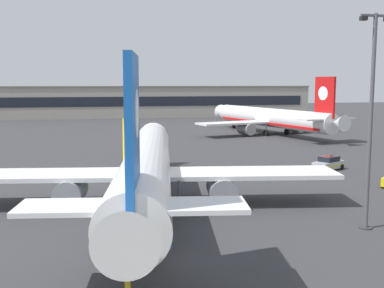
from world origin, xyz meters
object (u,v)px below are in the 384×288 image
apron_lamp_post (371,119)px  service_car_third (328,164)px  airliner_background (271,118)px  safety_cone_by_nose_gear (141,171)px  airliner_foreground (147,167)px

apron_lamp_post → service_car_third: 24.08m
airliner_background → service_car_third: size_ratio=8.74×
service_car_third → safety_cone_by_nose_gear: 22.11m
airliner_foreground → service_car_third: airliner_foreground is taller
airliner_background → service_car_third: bearing=-101.9°
airliner_foreground → airliner_background: airliner_foreground is taller
airliner_background → apron_lamp_post: size_ratio=2.67×
airliner_foreground → service_car_third: bearing=27.9°
airliner_background → apron_lamp_post: (-16.62, -59.43, 4.49)m
airliner_foreground → apron_lamp_post: size_ratio=2.78×
airliner_background → service_car_third: airliner_background is taller
airliner_foreground → apron_lamp_post: bearing=-32.4°
apron_lamp_post → service_car_third: bearing=68.0°
apron_lamp_post → service_car_third: size_ratio=3.28×
airliner_foreground → airliner_background: size_ratio=1.04×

